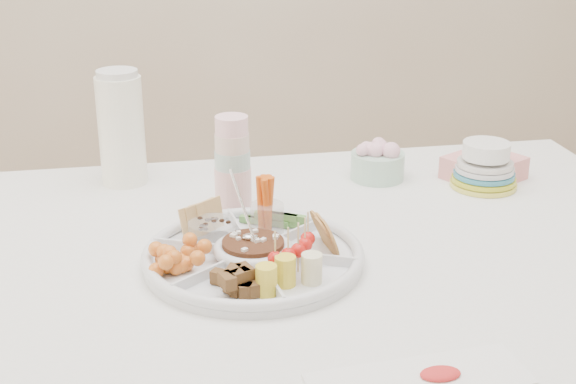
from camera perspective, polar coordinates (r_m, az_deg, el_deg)
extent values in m
cylinder|color=silver|center=(1.40, -2.49, -4.36)|extent=(0.50, 0.50, 0.04)
cylinder|color=#35190B|center=(1.40, -2.50, -4.08)|extent=(0.14, 0.14, 0.04)
cylinder|color=#A8C79F|center=(1.59, -3.96, 1.93)|extent=(0.08, 0.08, 0.20)
cylinder|color=white|center=(1.78, -11.79, 4.59)|extent=(0.13, 0.13, 0.26)
cylinder|color=#93CBAD|center=(1.80, 6.40, 2.32)|extent=(0.15, 0.15, 0.09)
cube|color=pink|center=(1.85, 13.76, 1.68)|extent=(0.20, 0.19, 0.05)
cylinder|color=gold|center=(1.79, 13.82, 1.76)|extent=(0.18, 0.18, 0.09)
cube|color=white|center=(1.12, 9.29, -13.05)|extent=(0.31, 0.12, 0.01)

